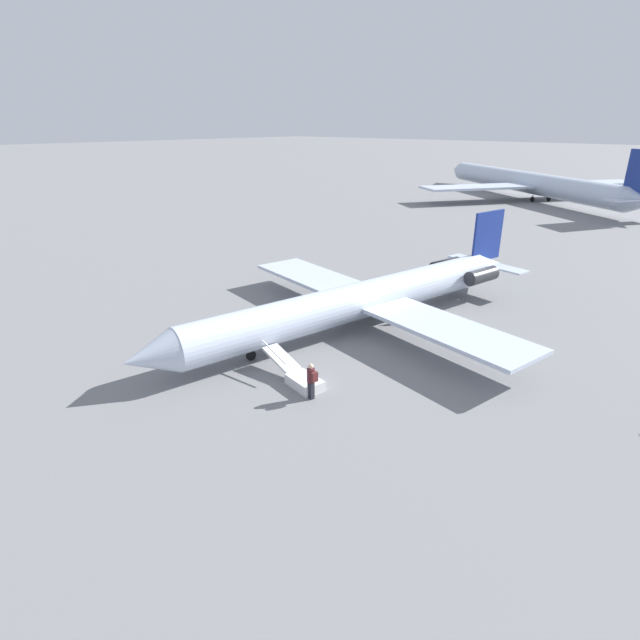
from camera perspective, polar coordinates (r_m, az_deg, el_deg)
ground_plane at (r=30.48m, az=4.30°, el=-0.85°), size 600.00×600.00×0.00m
airplane_main at (r=30.39m, az=5.58°, el=2.53°), size 28.03×21.65×5.80m
airplane_far_right at (r=89.59m, az=22.83°, el=14.27°), size 34.16×42.66×8.58m
boarding_stairs at (r=23.89m, az=-2.33°, el=-6.56°), size 1.73×4.13×1.52m
passenger at (r=22.38m, az=-0.99°, el=-6.75°), size 0.38×0.56×1.74m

